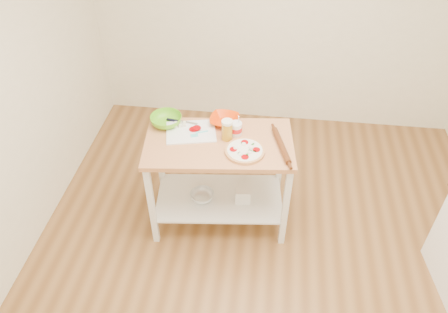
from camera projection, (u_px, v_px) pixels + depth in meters
name	position (u px, v px, depth m)	size (l,w,h in m)	color
room_shell	(275.00, 150.00, 2.71)	(4.04, 4.54, 2.74)	olive
prep_island	(219.00, 165.00, 3.65)	(1.25, 0.77, 0.90)	tan
pizza	(245.00, 151.00, 3.38)	(0.31, 0.31, 0.05)	tan
cutting_board	(191.00, 131.00, 3.58)	(0.46, 0.38, 0.04)	white
spatula	(198.00, 134.00, 3.54)	(0.14, 0.11, 0.01)	#4AD9DB
knife	(178.00, 121.00, 3.67)	(0.27, 0.05, 0.01)	silver
orange_bowl	(225.00, 120.00, 3.65)	(0.24, 0.24, 0.06)	#E93C02
green_bowl	(166.00, 120.00, 3.64)	(0.26, 0.26, 0.08)	#62BB1A
beer_pint	(227.00, 130.00, 3.46)	(0.09, 0.09, 0.18)	#BE8C1C
yogurt_tub	(236.00, 129.00, 3.52)	(0.10, 0.10, 0.20)	white
rolling_pin	(281.00, 146.00, 3.41)	(0.05, 0.05, 0.41)	#5B2E14
shelf_glass_bowl	(202.00, 196.00, 3.87)	(0.21, 0.21, 0.07)	silver
shelf_bin	(243.00, 194.00, 3.84)	(0.13, 0.13, 0.13)	white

